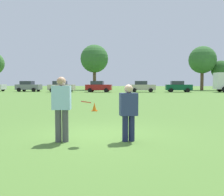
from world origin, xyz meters
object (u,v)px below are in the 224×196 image
player_thrower (62,105)px  parked_car_mid_left (28,86)px  parked_car_center (61,86)px  player_defender (129,110)px  frisbee (86,102)px  parked_car_far_right (178,86)px  parked_car_near_right (142,86)px  traffic_cone (94,107)px  parked_car_mid_right (98,86)px

player_thrower → parked_car_mid_left: (-16.68, 35.02, -0.07)m
parked_car_center → parked_car_mid_left: bearing=164.5°
player_defender → frisbee: bearing=-158.1°
player_thrower → parked_car_far_right: parked_car_far_right is taller
parked_car_mid_left → parked_car_near_right: same height
parked_car_far_right → parked_car_center: bearing=-173.7°
player_thrower → parked_car_near_right: parked_car_near_right is taller
traffic_cone → parked_car_mid_right: bearing=98.3°
parked_car_mid_left → parked_car_far_right: size_ratio=1.00×
frisbee → parked_car_center: parked_car_center is taller
frisbee → traffic_cone: frisbee is taller
traffic_cone → parked_car_near_right: size_ratio=0.11×
player_defender → parked_car_far_right: bearing=78.8°
player_thrower → parked_car_near_right: bearing=85.3°
traffic_cone → parked_car_mid_left: 32.19m
player_defender → traffic_cone: bearing=107.0°
parked_car_near_right → player_defender: bearing=-91.7°
frisbee → parked_car_far_right: size_ratio=0.07×
parked_car_mid_left → parked_car_mid_right: same height
traffic_cone → parked_car_center: 27.81m
traffic_cone → parked_car_near_right: (3.21, 27.43, 0.69)m
parked_car_mid_right → parked_car_far_right: same height
parked_car_mid_right → parked_car_far_right: bearing=6.3°
player_defender → parked_car_near_right: (1.05, 34.47, 0.06)m
player_thrower → player_defender: size_ratio=1.13×
parked_car_near_right → parked_car_far_right: size_ratio=1.00×
parked_car_mid_right → parked_car_far_right: (13.00, 1.44, 0.00)m
player_thrower → frisbee: size_ratio=6.41×
player_thrower → frisbee: player_thrower is taller
player_defender → parked_car_mid_right: bearing=100.2°
traffic_cone → parked_car_center: bearing=111.0°
parked_car_mid_right → parked_car_near_right: bearing=6.3°
player_defender → parked_car_mid_right: parked_car_mid_right is taller
parked_car_center → parked_car_near_right: size_ratio=1.00×
player_defender → parked_car_center: 35.15m
frisbee → parked_car_mid_left: bearing=116.3°
player_defender → parked_car_near_right: size_ratio=0.37×
traffic_cone → parked_car_center: (-9.96, 25.96, 0.69)m
parked_car_center → parked_car_mid_right: size_ratio=1.00×
player_defender → parked_car_far_right: size_ratio=0.37×
parked_car_mid_left → parked_car_mid_right: 12.46m
frisbee → traffic_cone: bearing=98.1°
player_thrower → player_defender: 1.82m
parked_car_near_right → parked_car_far_right: 5.92m
player_defender → parked_car_mid_left: parked_car_mid_left is taller
parked_car_far_right → parked_car_mid_right: bearing=-173.7°
parked_car_mid_right → parked_car_near_right: size_ratio=1.00×
traffic_cone → parked_car_far_right: size_ratio=0.11×
player_thrower → frisbee: 0.74m
parked_car_far_right → traffic_cone: bearing=-107.9°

